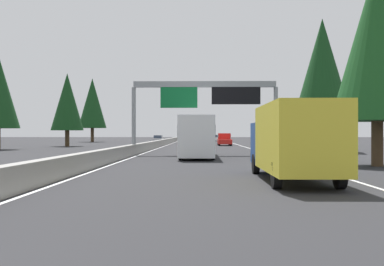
# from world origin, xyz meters

# --- Properties ---
(ground_plane) EXTENTS (320.00, 320.00, 0.00)m
(ground_plane) POSITION_xyz_m (60.00, 0.00, 0.00)
(ground_plane) COLOR #262628
(median_barrier) EXTENTS (180.00, 0.56, 0.90)m
(median_barrier) POSITION_xyz_m (80.00, 0.30, 0.45)
(median_barrier) COLOR gray
(median_barrier) RESTS_ON ground
(shoulder_stripe_right) EXTENTS (160.00, 0.16, 0.01)m
(shoulder_stripe_right) POSITION_xyz_m (70.00, -11.52, 0.01)
(shoulder_stripe_right) COLOR silver
(shoulder_stripe_right) RESTS_ON ground
(shoulder_stripe_median) EXTENTS (160.00, 0.16, 0.01)m
(shoulder_stripe_median) POSITION_xyz_m (70.00, -0.25, 0.01)
(shoulder_stripe_median) COLOR silver
(shoulder_stripe_median) RESTS_ON ground
(sign_gantry_overhead) EXTENTS (0.50, 12.68, 6.37)m
(sign_gantry_overhead) POSITION_xyz_m (35.34, -6.04, 5.07)
(sign_gantry_overhead) COLOR gray
(sign_gantry_overhead) RESTS_ON ground
(box_truck_mid_center) EXTENTS (8.50, 2.40, 2.95)m
(box_truck_mid_center) POSITION_xyz_m (13.62, -9.12, 1.61)
(box_truck_mid_center) COLOR gold
(box_truck_mid_center) RESTS_ON ground
(bus_far_left) EXTENTS (11.50, 2.55, 3.10)m
(bus_far_left) POSITION_xyz_m (31.59, -5.24, 1.72)
(bus_far_left) COLOR white
(bus_far_left) RESTS_ON ground
(pickup_mid_left) EXTENTS (5.60, 2.00, 1.86)m
(pickup_mid_left) POSITION_xyz_m (65.74, -9.14, 0.91)
(pickup_mid_left) COLOR red
(pickup_mid_left) RESTS_ON ground
(minivan_near_center) EXTENTS (5.00, 1.95, 1.69)m
(minivan_near_center) POSITION_xyz_m (115.20, -1.73, 0.95)
(minivan_near_center) COLOR silver
(minivan_near_center) RESTS_ON ground
(sedan_distant_b) EXTENTS (4.40, 1.80, 1.47)m
(sedan_distant_b) POSITION_xyz_m (105.93, -9.08, 0.68)
(sedan_distant_b) COLOR white
(sedan_distant_b) RESTS_ON ground
(oncoming_near) EXTENTS (4.40, 1.80, 1.47)m
(oncoming_near) POSITION_xyz_m (85.24, 2.80, 0.68)
(oncoming_near) COLOR silver
(oncoming_near) RESTS_ON ground
(conifer_right_foreground) EXTENTS (5.14, 5.14, 11.68)m
(conifer_right_foreground) POSITION_xyz_m (21.72, -15.52, 7.10)
(conifer_right_foreground) COLOR #4C3823
(conifer_right_foreground) RESTS_ON ground
(conifer_right_near) EXTENTS (5.96, 5.96, 13.54)m
(conifer_right_near) POSITION_xyz_m (42.39, -17.88, 8.24)
(conifer_right_near) COLOR #4C3823
(conifer_right_near) RESTS_ON ground
(conifer_right_mid) EXTENTS (4.62, 4.62, 10.49)m
(conifer_right_mid) POSITION_xyz_m (58.77, -21.33, 6.37)
(conifer_right_mid) COLOR #4C3823
(conifer_right_mid) RESTS_ON ground
(conifer_left_mid) EXTENTS (4.57, 4.57, 10.38)m
(conifer_left_mid) POSITION_xyz_m (60.24, 13.40, 6.31)
(conifer_left_mid) COLOR #4C3823
(conifer_left_mid) RESTS_ON ground
(conifer_left_far) EXTENTS (6.02, 6.02, 13.68)m
(conifer_left_far) POSITION_xyz_m (93.80, 17.78, 8.32)
(conifer_left_far) COLOR #4C3823
(conifer_left_far) RESTS_ON ground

